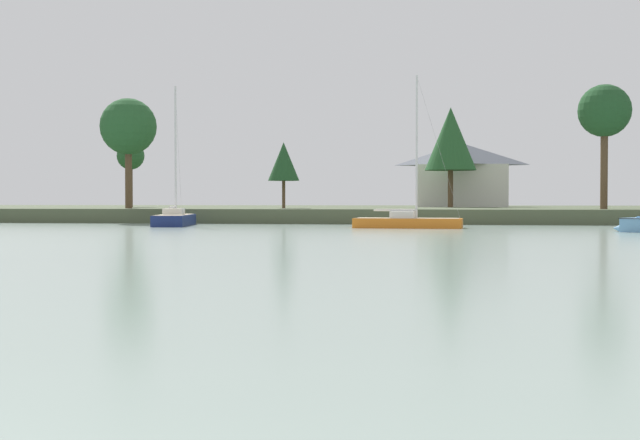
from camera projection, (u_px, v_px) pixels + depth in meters
The scene contains 9 objects.
far_shore_bank at pixel (395, 212), 112.62m from camera, with size 190.36×58.22×1.48m, color #4C563D.
sailboat_orange at pixel (408, 225), 73.18m from camera, with size 9.45×3.29×13.69m.
sailboat_navy at pixel (175, 222), 80.01m from camera, with size 4.40×10.10×13.93m.
shore_tree_center_left at pixel (284, 162), 94.01m from camera, with size 3.49×3.49×7.33m.
shore_tree_center_right at pixel (451, 139), 105.77m from camera, with size 6.42×6.42×12.48m.
shore_tree_inland_b at pixel (128, 127), 92.90m from camera, with size 6.18×6.18×12.06m.
shore_tree_left_mid at pixel (605, 112), 85.52m from camera, with size 5.30×5.30×12.59m.
shore_tree_inland_a at pixel (131, 157), 109.57m from camera, with size 3.55×3.55×8.40m.
cottage_behind_trees at pixel (462, 174), 114.11m from camera, with size 12.79×8.62×8.55m.
Camera 1 is at (6.47, -4.62, 2.46)m, focal length 47.67 mm.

